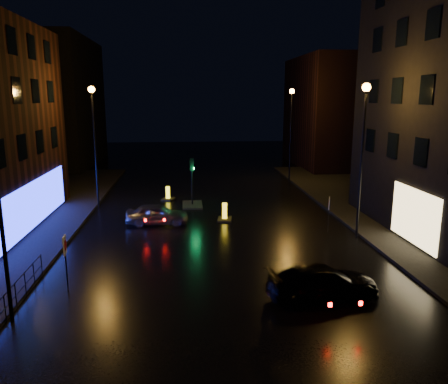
{
  "coord_description": "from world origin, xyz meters",
  "views": [
    {
      "loc": [
        -1.69,
        -16.54,
        7.67
      ],
      "look_at": [
        0.33,
        5.66,
        2.8
      ],
      "focal_mm": 35.0,
      "sensor_mm": 36.0,
      "label": 1
    }
  ],
  "objects": [
    {
      "name": "pavement_right",
      "position": [
        14.0,
        8.0,
        0.07
      ],
      "size": [
        12.0,
        44.0,
        0.15
      ],
      "primitive_type": "cube",
      "color": "black",
      "rests_on": "ground"
    },
    {
      "name": "road_sign_right",
      "position": [
        6.5,
        7.05,
        1.55
      ],
      "size": [
        0.2,
        0.49,
        2.06
      ],
      "rotation": [
        0.0,
        0.0,
        2.81
      ],
      "color": "black",
      "rests_on": "ground"
    },
    {
      "name": "guard_railing",
      "position": [
        -8.0,
        -1.0,
        0.74
      ],
      "size": [
        0.05,
        6.04,
        1.0
      ],
      "color": "black",
      "rests_on": "ground"
    },
    {
      "name": "road_sign_left",
      "position": [
        -6.5,
        0.4,
        1.72
      ],
      "size": [
        0.12,
        0.56,
        2.29
      ],
      "rotation": [
        0.0,
        0.0,
        0.11
      ],
      "color": "black",
      "rests_on": "ground"
    },
    {
      "name": "traffic_signal",
      "position": [
        -1.2,
        14.0,
        0.5
      ],
      "size": [
        1.4,
        2.4,
        3.45
      ],
      "color": "black",
      "rests_on": "ground"
    },
    {
      "name": "bollard_near",
      "position": [
        0.77,
        10.08,
        0.24
      ],
      "size": [
        1.03,
        1.39,
        1.12
      ],
      "rotation": [
        0.0,
        0.0,
        -0.14
      ],
      "color": "black",
      "rests_on": "ground"
    },
    {
      "name": "ground",
      "position": [
        0.0,
        0.0,
        0.0
      ],
      "size": [
        120.0,
        120.0,
        0.0
      ],
      "primitive_type": "plane",
      "color": "black",
      "rests_on": "ground"
    },
    {
      "name": "silver_hatchback",
      "position": [
        -3.42,
        9.52,
        0.64
      ],
      "size": [
        3.82,
        1.63,
        1.29
      ],
      "primitive_type": "imported",
      "rotation": [
        0.0,
        0.0,
        1.54
      ],
      "color": "#A0A4A7",
      "rests_on": "ground"
    },
    {
      "name": "dark_sedan",
      "position": [
        3.56,
        -1.2,
        0.64
      ],
      "size": [
        4.62,
        2.39,
        1.28
      ],
      "primitive_type": "imported",
      "rotation": [
        0.0,
        0.0,
        1.71
      ],
      "color": "black",
      "rests_on": "ground"
    },
    {
      "name": "street_lamp_rfar",
      "position": [
        7.8,
        22.0,
        5.56
      ],
      "size": [
        0.44,
        0.44,
        8.37
      ],
      "color": "black",
      "rests_on": "ground"
    },
    {
      "name": "bollard_far",
      "position": [
        -3.01,
        16.12,
        0.22
      ],
      "size": [
        1.09,
        1.34,
        1.01
      ],
      "rotation": [
        0.0,
        0.0,
        -0.32
      ],
      "color": "black",
      "rests_on": "ground"
    },
    {
      "name": "street_lamp_rnear",
      "position": [
        7.8,
        6.0,
        5.56
      ],
      "size": [
        0.44,
        0.44,
        8.37
      ],
      "color": "black",
      "rests_on": "ground"
    },
    {
      "name": "building_far_right",
      "position": [
        15.0,
        32.0,
        6.0
      ],
      "size": [
        8.0,
        14.0,
        12.0
      ],
      "primitive_type": "cube",
      "color": "black",
      "rests_on": "ground"
    },
    {
      "name": "street_lamp_lfar",
      "position": [
        -7.8,
        14.0,
        5.56
      ],
      "size": [
        0.44,
        0.44,
        8.37
      ],
      "color": "black",
      "rests_on": "ground"
    },
    {
      "name": "building_far_left",
      "position": [
        -16.0,
        35.0,
        7.0
      ],
      "size": [
        8.0,
        16.0,
        14.0
      ],
      "primitive_type": "cube",
      "color": "black",
      "rests_on": "ground"
    }
  ]
}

